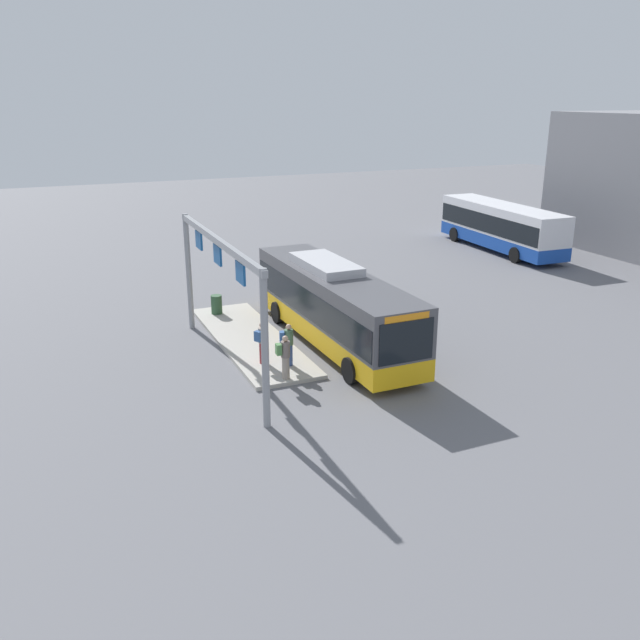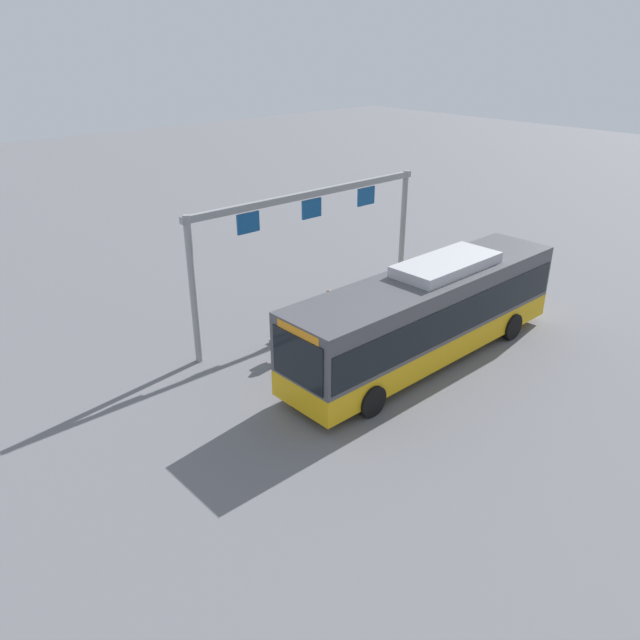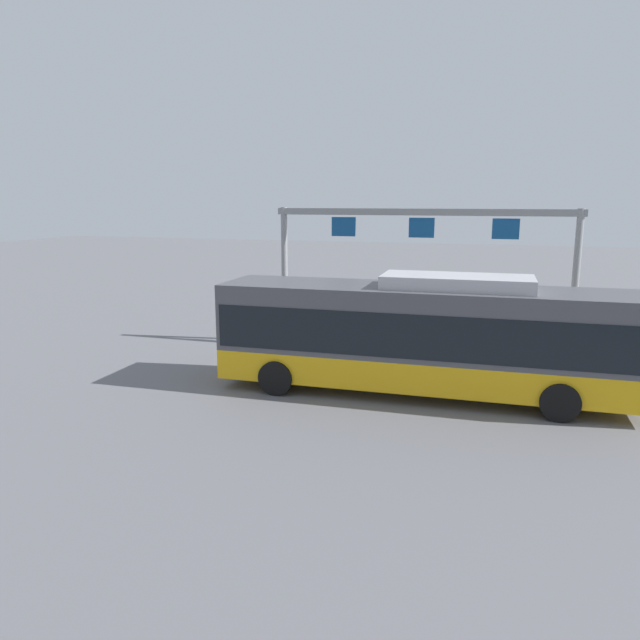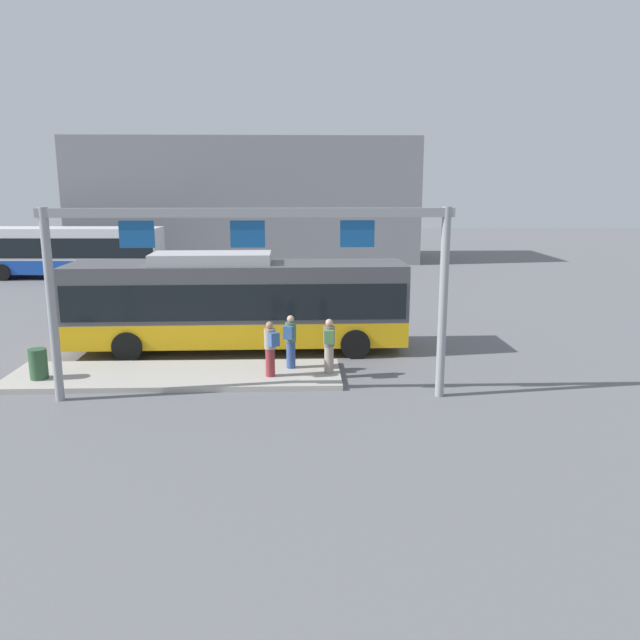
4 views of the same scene
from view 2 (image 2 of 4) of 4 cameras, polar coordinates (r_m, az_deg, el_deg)
name	(u,v)px [view 2 (image 2 of 4)]	position (r m, az deg, el deg)	size (l,w,h in m)	color
ground_plane	(424,358)	(21.99, 9.59, -3.47)	(120.00, 120.00, 0.00)	slate
platform_curb	(389,315)	(24.91, 6.40, 0.46)	(10.00, 2.80, 0.16)	#B2ADA3
bus_main	(428,311)	(21.21, 9.94, 0.85)	(11.65, 2.82, 3.46)	#EAAD14
person_boarding	(297,325)	(21.66, -2.16, -0.46)	(0.36, 0.54, 1.67)	gray
person_waiting_near	(332,321)	(21.97, 1.13, -0.07)	(0.44, 0.59, 1.67)	#334C8C
person_waiting_mid	(328,309)	(22.89, 0.76, 1.01)	(0.54, 0.61, 1.67)	maroon
platform_sign_gantry	(312,226)	(23.26, -0.77, 8.69)	(10.83, 0.24, 5.20)	gray
trash_bin	(442,277)	(27.77, 11.24, 3.94)	(0.52, 0.52, 0.90)	#2D5133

